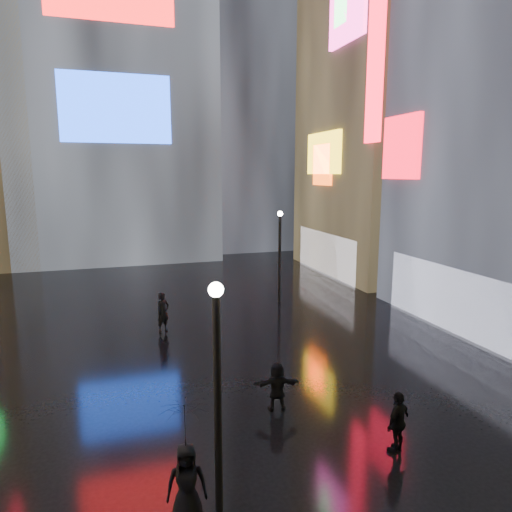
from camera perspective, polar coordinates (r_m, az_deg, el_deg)
name	(u,v)px	position (r m, az deg, el deg)	size (l,w,h in m)	color
ground	(203,333)	(21.37, -6.60, -9.59)	(140.00, 140.00, 0.00)	black
building_right_far	(393,78)	(36.33, 16.71, 20.55)	(10.28, 12.00, 28.00)	black
tower_main	(109,9)	(45.86, -17.91, 27.28)	(16.00, 14.20, 42.00)	black
tower_flank_right	(239,73)	(48.49, -2.18, 21.87)	(12.00, 12.00, 34.00)	black
lamp_near	(218,392)	(9.51, -4.83, -16.60)	(0.30, 0.30, 5.20)	black
lamp_far	(280,251)	(25.60, 2.98, 0.60)	(0.30, 0.30, 5.20)	black
pedestrian_3	(398,422)	(13.21, 17.33, -19.18)	(0.98, 0.41, 1.68)	black
pedestrian_4	(187,483)	(10.72, -8.66, -26.27)	(0.85, 0.55, 1.74)	black
pedestrian_5	(277,386)	(14.63, 2.66, -15.97)	(1.43, 0.45, 1.54)	black
pedestrian_6	(163,312)	(21.62, -11.55, -6.91)	(0.68, 0.44, 1.86)	black
umbrella_2	(185,424)	(9.98, -8.88, -20.01)	(1.05, 1.07, 0.97)	black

